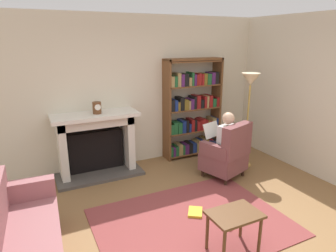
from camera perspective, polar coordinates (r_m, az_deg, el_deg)
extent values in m
plane|color=olive|center=(3.82, 7.01, -20.29)|extent=(14.00, 14.00, 0.00)
cube|color=beige|center=(5.45, -7.25, 6.53)|extent=(5.60, 0.10, 2.70)
cube|color=beige|center=(5.86, 22.91, 6.06)|extent=(0.10, 5.20, 2.70)
cube|color=brown|center=(4.02, 4.58, -18.00)|extent=(2.40, 1.80, 0.01)
cube|color=#4C4742|center=(5.32, -13.01, -9.06)|extent=(1.44, 0.64, 0.05)
cube|color=black|center=(5.37, -13.82, -4.50)|extent=(0.92, 0.20, 0.70)
cube|color=silver|center=(5.14, -19.73, -4.54)|extent=(0.12, 0.44, 1.04)
cube|color=silver|center=(5.36, -7.76, -2.86)|extent=(0.12, 0.44, 1.04)
cube|color=silver|center=(5.09, -13.95, 0.96)|extent=(1.24, 0.44, 0.16)
cube|color=silver|center=(5.00, -13.88, 2.01)|extent=(1.40, 0.56, 0.06)
cylinder|color=brown|center=(4.96, -13.56, 3.43)|extent=(0.14, 0.14, 0.19)
cylinder|color=white|center=(4.90, -13.41, 3.54)|extent=(0.10, 0.01, 0.10)
cube|color=brown|center=(5.57, -0.25, 2.85)|extent=(0.04, 0.32, 1.93)
cube|color=brown|center=(6.13, 9.27, 3.90)|extent=(0.04, 0.32, 1.93)
cube|color=brown|center=(5.69, 4.97, 12.73)|extent=(1.16, 0.32, 0.04)
cube|color=brown|center=(6.10, 4.54, -4.91)|extent=(1.12, 0.32, 0.02)
cube|color=#1E592D|center=(5.83, 0.29, -4.77)|extent=(0.05, 0.26, 0.19)
cube|color=#4C1E59|center=(5.85, 0.78, -4.74)|extent=(0.05, 0.26, 0.18)
cube|color=#1E592D|center=(5.88, 1.31, -4.61)|extent=(0.06, 0.26, 0.19)
cube|color=#997F4C|center=(5.91, 1.99, -4.37)|extent=(0.08, 0.26, 0.21)
cube|color=#1E592D|center=(5.94, 2.58, -4.38)|extent=(0.05, 0.26, 0.19)
cube|color=#4C1E59|center=(5.97, 3.17, -4.23)|extent=(0.09, 0.26, 0.20)
cube|color=black|center=(6.01, 3.91, -4.06)|extent=(0.08, 0.26, 0.20)
cube|color=navy|center=(6.05, 4.62, -3.96)|extent=(0.08, 0.26, 0.20)
cube|color=#997F4C|center=(6.09, 5.21, -3.82)|extent=(0.04, 0.26, 0.20)
cube|color=#997F4C|center=(6.11, 5.64, -3.66)|extent=(0.05, 0.26, 0.22)
cube|color=navy|center=(6.14, 6.14, -3.54)|extent=(0.06, 0.26, 0.23)
cube|color=#997F4C|center=(6.17, 6.64, -3.38)|extent=(0.05, 0.26, 0.25)
cube|color=brown|center=(6.20, 7.08, -3.25)|extent=(0.05, 0.26, 0.26)
cube|color=#4C1E59|center=(6.23, 7.50, -3.38)|extent=(0.05, 0.26, 0.21)
cube|color=maroon|center=(6.26, 7.92, -3.28)|extent=(0.05, 0.26, 0.21)
cube|color=black|center=(6.29, 8.40, -3.14)|extent=(0.06, 0.26, 0.23)
cube|color=brown|center=(5.95, 4.64, -0.84)|extent=(1.12, 0.32, 0.02)
cube|color=#1E592D|center=(5.68, 0.36, -0.49)|extent=(0.06, 0.26, 0.19)
cube|color=#1E592D|center=(5.71, 1.02, -0.25)|extent=(0.08, 0.26, 0.22)
cube|color=#1E592D|center=(5.75, 1.85, -0.20)|extent=(0.08, 0.26, 0.21)
cube|color=navy|center=(5.79, 2.63, 0.04)|extent=(0.08, 0.26, 0.24)
cube|color=black|center=(5.82, 3.25, 0.14)|extent=(0.06, 0.26, 0.24)
cube|color=navy|center=(5.86, 3.76, -0.14)|extent=(0.04, 0.26, 0.16)
cube|color=maroon|center=(5.88, 4.30, 0.31)|extent=(0.06, 0.26, 0.24)
cube|color=black|center=(5.91, 4.81, 0.30)|extent=(0.06, 0.26, 0.22)
cube|color=maroon|center=(5.95, 5.40, 0.23)|extent=(0.07, 0.26, 0.19)
cube|color=maroon|center=(5.98, 5.92, 0.38)|extent=(0.04, 0.26, 0.21)
cube|color=maroon|center=(6.01, 6.44, 0.50)|extent=(0.08, 0.26, 0.22)
cube|color=maroon|center=(6.05, 6.99, 0.50)|extent=(0.04, 0.26, 0.20)
cube|color=brown|center=(6.08, 7.35, 0.48)|extent=(0.04, 0.26, 0.19)
cube|color=maroon|center=(6.11, 7.78, 0.42)|extent=(0.06, 0.26, 0.16)
cube|color=#997F4C|center=(6.14, 8.33, 0.76)|extent=(0.08, 0.26, 0.22)
cube|color=navy|center=(6.19, 8.96, 0.80)|extent=(0.07, 0.26, 0.21)
cube|color=brown|center=(5.83, 4.74, 3.41)|extent=(1.12, 0.32, 0.02)
cube|color=black|center=(5.56, 0.41, 4.07)|extent=(0.07, 0.26, 0.21)
cube|color=navy|center=(5.60, 1.11, 4.11)|extent=(0.06, 0.26, 0.20)
cube|color=brown|center=(5.63, 1.63, 3.97)|extent=(0.05, 0.26, 0.17)
cube|color=black|center=(5.65, 2.24, 4.42)|extent=(0.08, 0.26, 0.24)
cube|color=brown|center=(5.70, 3.05, 4.27)|extent=(0.09, 0.26, 0.19)
cube|color=#997F4C|center=(5.74, 3.65, 4.20)|extent=(0.04, 0.26, 0.17)
cube|color=#4C1E59|center=(5.76, 4.16, 4.38)|extent=(0.07, 0.26, 0.20)
cube|color=black|center=(5.79, 4.72, 4.64)|extent=(0.05, 0.26, 0.24)
cube|color=maroon|center=(5.83, 5.38, 4.77)|extent=(0.09, 0.26, 0.25)
cube|color=black|center=(5.88, 6.07, 4.41)|extent=(0.07, 0.26, 0.16)
cube|color=maroon|center=(5.91, 6.68, 4.77)|extent=(0.05, 0.26, 0.22)
cube|color=#997F4C|center=(5.94, 7.12, 4.85)|extent=(0.05, 0.26, 0.23)
cube|color=maroon|center=(5.98, 7.69, 4.90)|extent=(0.08, 0.26, 0.23)
cube|color=#1E592D|center=(6.03, 8.36, 4.64)|extent=(0.08, 0.26, 0.16)
cube|color=maroon|center=(6.08, 9.03, 4.79)|extent=(0.07, 0.26, 0.18)
cube|color=brown|center=(5.75, 4.85, 7.82)|extent=(1.12, 0.32, 0.02)
cube|color=#997F4C|center=(5.49, 0.40, 8.60)|extent=(0.07, 0.26, 0.19)
cube|color=#1E592D|center=(5.52, 1.03, 8.66)|extent=(0.06, 0.26, 0.19)
cube|color=#997F4C|center=(5.54, 1.66, 8.97)|extent=(0.07, 0.26, 0.25)
cube|color=#4C1E59|center=(5.58, 2.32, 8.88)|extent=(0.07, 0.26, 0.22)
cube|color=black|center=(5.62, 3.05, 8.95)|extent=(0.09, 0.26, 0.23)
cube|color=#997F4C|center=(5.66, 3.77, 8.63)|extent=(0.06, 0.26, 0.16)
cube|color=#1E592D|center=(5.68, 4.28, 9.12)|extent=(0.04, 0.26, 0.25)
cube|color=#4C1E59|center=(5.71, 4.72, 8.95)|extent=(0.05, 0.26, 0.21)
cube|color=maroon|center=(5.74, 5.16, 8.96)|extent=(0.04, 0.26, 0.21)
cube|color=maroon|center=(5.76, 5.62, 9.05)|extent=(0.06, 0.26, 0.22)
cube|color=maroon|center=(5.80, 6.16, 9.02)|extent=(0.05, 0.26, 0.21)
cube|color=brown|center=(5.83, 6.68, 9.07)|extent=(0.07, 0.26, 0.22)
cube|color=#1E592D|center=(5.88, 7.40, 9.05)|extent=(0.09, 0.26, 0.20)
cube|color=#4C1E59|center=(5.93, 8.15, 9.19)|extent=(0.08, 0.26, 0.23)
cube|color=black|center=(5.97, 8.81, 9.23)|extent=(0.08, 0.26, 0.23)
cube|color=brown|center=(5.70, 4.96, 12.33)|extent=(1.12, 0.32, 0.02)
cylinder|color=#331E14|center=(5.57, 10.02, -7.26)|extent=(0.05, 0.05, 0.12)
cylinder|color=#331E14|center=(5.20, 6.66, -8.92)|extent=(0.05, 0.05, 0.12)
cylinder|color=#331E14|center=(5.34, 14.24, -8.64)|extent=(0.05, 0.05, 0.12)
cylinder|color=#331E14|center=(4.94, 11.05, -10.53)|extent=(0.05, 0.05, 0.12)
cube|color=brown|center=(5.17, 10.62, -6.69)|extent=(0.80, 0.77, 0.30)
cube|color=brown|center=(4.90, 13.17, -2.85)|extent=(0.66, 0.35, 0.55)
cube|color=brown|center=(5.29, 12.47, -3.25)|extent=(0.28, 0.55, 0.22)
cube|color=brown|center=(4.87, 8.94, -4.80)|extent=(0.28, 0.55, 0.22)
cube|color=silver|center=(5.00, 11.33, -2.63)|extent=(0.37, 0.29, 0.50)
sphere|color=#D8AD8C|center=(4.90, 11.57, 1.47)|extent=(0.20, 0.20, 0.20)
cube|color=#191E3F|center=(5.24, 9.91, -3.99)|extent=(0.24, 0.42, 0.12)
cube|color=#191E3F|center=(5.12, 8.85, -4.44)|extent=(0.24, 0.42, 0.12)
cylinder|color=#191E3F|center=(5.44, 8.15, -6.08)|extent=(0.10, 0.10, 0.42)
cylinder|color=#191E3F|center=(5.32, 7.08, -6.55)|extent=(0.10, 0.10, 0.42)
cube|color=white|center=(5.15, 8.38, -0.74)|extent=(0.38, 0.22, 0.25)
cube|color=#995E61|center=(4.05, -25.97, -11.09)|extent=(0.71, 0.20, 0.24)
cube|color=brown|center=(3.39, 12.74, -16.31)|extent=(0.56, 0.39, 0.03)
cylinder|color=brown|center=(3.30, 10.75, -22.26)|extent=(0.04, 0.04, 0.45)
cylinder|color=brown|center=(3.56, 17.30, -19.56)|extent=(0.04, 0.04, 0.45)
cylinder|color=brown|center=(3.50, 7.58, -19.58)|extent=(0.04, 0.04, 0.45)
cylinder|color=brown|center=(3.75, 13.96, -17.30)|extent=(0.04, 0.04, 0.45)
cube|color=gold|center=(4.18, 5.29, -16.21)|extent=(0.29, 0.31, 0.03)
cube|color=gold|center=(4.02, 11.77, -17.96)|extent=(0.25, 0.21, 0.04)
cylinder|color=#B7933F|center=(5.77, 14.45, -7.17)|extent=(0.24, 0.24, 0.03)
cylinder|color=#B7933F|center=(5.52, 15.00, 0.02)|extent=(0.03, 0.03, 1.48)
cone|color=beige|center=(5.35, 15.67, 8.65)|extent=(0.32, 0.32, 0.22)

